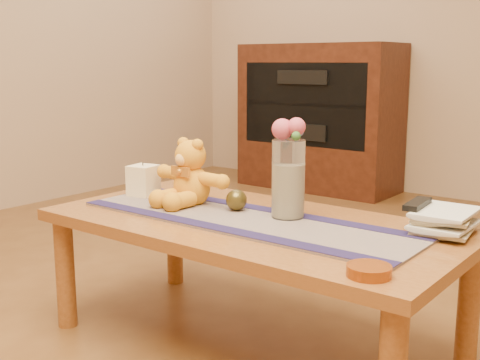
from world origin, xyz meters
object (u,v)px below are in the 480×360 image
Objects in this scene: bronze_ball at (236,200)px; book_bottom at (417,226)px; teddy_bear at (192,173)px; amber_dish at (369,271)px; tv_remote at (417,204)px; glass_vase at (288,179)px; pillar_candle at (143,180)px.

bronze_ball is 0.61m from book_bottom.
amber_dish is at bearing -14.72° from teddy_bear.
tv_remote reaches higher than book_bottom.
book_bottom is 0.08m from tv_remote.
glass_vase is 0.44m from book_bottom.
tv_remote is 0.49m from amber_dish.
glass_vase is 1.62× the size of tv_remote.
glass_vase reaches higher than book_bottom.
amber_dish is (1.10, -0.29, -0.05)m from pillar_candle.
pillar_candle is 0.64m from glass_vase.
glass_vase is 0.22m from bronze_ball.
glass_vase is 2.31× the size of amber_dish.
teddy_bear is 2.98× the size of amber_dish.
bronze_ball is 0.73m from amber_dish.
book_bottom is at bearing 16.70° from bronze_ball.
book_bottom is (0.39, 0.14, -0.13)m from glass_vase.
amber_dish is (0.07, -0.48, 0.00)m from book_bottom.
tv_remote is at bearing 17.07° from teddy_bear.
book_bottom is at bearing 17.77° from teddy_bear.
bronze_ball is 0.61m from tv_remote.
glass_vase reaches higher than teddy_bear.
teddy_bear is 0.21m from bronze_ball.
pillar_candle is 0.52× the size of book_bottom.
glass_vase is 0.42m from tv_remote.
amber_dish is at bearing -36.38° from glass_vase.
tv_remote is (0.00, -0.01, 0.07)m from book_bottom.
amber_dish is at bearing -89.51° from book_bottom.
pillar_candle reaches higher than amber_dish.
book_bottom is (0.79, 0.18, -0.11)m from teddy_bear.
pillar_candle is 1.05m from tv_remote.
teddy_bear is at bearing -177.56° from bronze_ball.
teddy_bear is 0.82m from book_bottom.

